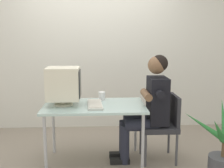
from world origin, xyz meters
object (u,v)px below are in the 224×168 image
object	(u,v)px
keyboard	(95,104)
desk_mug	(102,96)
crt_monitor	(63,84)
office_chair	(163,123)
potted_plant	(224,150)
person_seated	(149,104)
desk	(94,110)

from	to	relation	value
keyboard	desk_mug	xyz separation A→B (m)	(0.09, 0.28, 0.04)
crt_monitor	office_chair	size ratio (longest dim) A/B	0.55
crt_monitor	potted_plant	world-z (taller)	crt_monitor
crt_monitor	person_seated	distance (m)	1.06
crt_monitor	potted_plant	bearing A→B (deg)	-14.43
crt_monitor	desk_mug	size ratio (longest dim) A/B	4.23
desk	person_seated	size ratio (longest dim) A/B	0.91
desk_mug	keyboard	bearing A→B (deg)	-107.05
crt_monitor	keyboard	bearing A→B (deg)	-6.79
desk	potted_plant	bearing A→B (deg)	-17.63
keyboard	person_seated	xyz separation A→B (m)	(0.66, 0.06, -0.02)
crt_monitor	office_chair	world-z (taller)	crt_monitor
office_chair	person_seated	xyz separation A→B (m)	(-0.18, -0.00, 0.24)
crt_monitor	office_chair	distance (m)	1.30
keyboard	potted_plant	distance (m)	1.52
desk_mug	crt_monitor	bearing A→B (deg)	-151.94
office_chair	person_seated	distance (m)	0.30
person_seated	keyboard	bearing A→B (deg)	-174.67
crt_monitor	keyboard	xyz separation A→B (m)	(0.36, -0.04, -0.24)
desk	desk_mug	size ratio (longest dim) A/B	11.30
desk	desk_mug	world-z (taller)	desk_mug
desk	keyboard	bearing A→B (deg)	-79.65
potted_plant	desk_mug	size ratio (longest dim) A/B	8.13
person_seated	desk_mug	size ratio (longest dim) A/B	12.35
crt_monitor	keyboard	size ratio (longest dim) A/B	0.94
desk	crt_monitor	world-z (taller)	crt_monitor
keyboard	office_chair	world-z (taller)	office_chair
crt_monitor	desk_mug	distance (m)	0.55
keyboard	office_chair	distance (m)	0.88
potted_plant	desk_mug	bearing A→B (deg)	152.11
desk_mug	desk	bearing A→B (deg)	-110.74
keyboard	person_seated	world-z (taller)	person_seated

